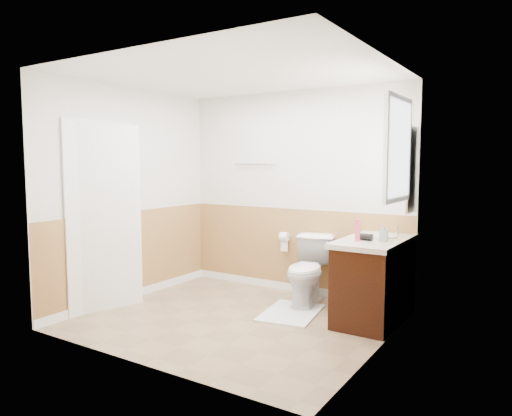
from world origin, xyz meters
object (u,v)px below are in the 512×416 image
Objects in this scene: lotion_bottle at (358,230)px; toilet at (308,271)px; bath_mat at (291,313)px; soap_dispenser at (384,233)px; vanity_cabinet at (374,282)px.

toilet is at bearing 152.66° from lotion_bottle.
soap_dispenser reaches higher than bath_mat.
lotion_bottle is at bearing -148.78° from soap_dispenser.
bath_mat is at bearing -169.64° from soap_dispenser.
soap_dispenser is (0.22, 0.13, -0.02)m from lotion_bottle.
vanity_cabinet is 6.45× the size of soap_dispenser.
lotion_bottle is at bearing 3.01° from bath_mat.
soap_dispenser is at bearing -23.65° from toilet.
soap_dispenser is (0.93, -0.24, 0.54)m from toilet.
lotion_bottle is at bearing -111.45° from vanity_cabinet.
lotion_bottle reaches higher than toilet.
vanity_cabinet reaches higher than toilet.
toilet is 0.99m from lotion_bottle.
soap_dispenser is (0.93, 0.17, 0.93)m from bath_mat.
toilet is 0.71× the size of vanity_cabinet.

